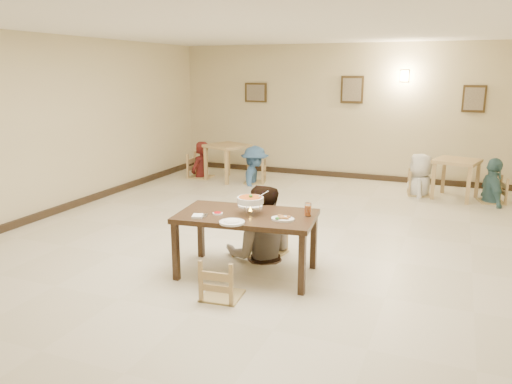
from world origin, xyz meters
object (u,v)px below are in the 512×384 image
at_px(curry_warmer, 250,200).
at_px(bg_diner_d, 496,158).
at_px(drink_glass, 308,210).
at_px(bg_diner_c, 422,154).
at_px(bg_diner_b, 255,146).
at_px(bg_chair_rr, 494,178).
at_px(main_table, 247,220).
at_px(bg_diner_a, 200,141).
at_px(chair_far, 265,217).
at_px(main_diner, 261,185).
at_px(bg_chair_ll, 200,155).
at_px(bg_chair_lr, 255,162).
at_px(chair_near, 222,259).
at_px(bg_table_right, 457,167).
at_px(bg_chair_rl, 420,172).
at_px(bg_table_left, 227,151).

relative_size(curry_warmer, bg_diner_d, 0.21).
bearing_deg(drink_glass, bg_diner_c, 78.99).
bearing_deg(bg_diner_b, drink_glass, -166.20).
distance_m(bg_chair_rr, bg_diner_c, 1.36).
height_order(main_table, drink_glass, drink_glass).
distance_m(curry_warmer, bg_diner_a, 5.76).
distance_m(chair_far, main_diner, 0.45).
xyz_separation_m(main_diner, bg_chair_ll, (-3.13, 4.16, -0.44)).
relative_size(main_table, bg_diner_c, 1.03).
bearing_deg(bg_chair_lr, chair_near, 6.16).
bearing_deg(bg_table_right, chair_far, -118.85).
bearing_deg(chair_near, bg_table_right, -117.77).
bearing_deg(curry_warmer, bg_diner_b, 111.59).
xyz_separation_m(bg_chair_rr, bg_diner_c, (-1.31, 0.09, 0.37)).
relative_size(drink_glass, bg_diner_a, 0.09).
bearing_deg(chair_far, bg_diner_a, 138.07).
xyz_separation_m(chair_far, bg_chair_rl, (1.66, 4.24, -0.06)).
bearing_deg(bg_chair_ll, bg_chair_lr, -95.19).
xyz_separation_m(bg_chair_ll, bg_diner_d, (6.12, 0.07, 0.31)).
bearing_deg(bg_diner_d, main_diner, 130.42).
relative_size(main_diner, bg_diner_b, 1.18).
bearing_deg(bg_chair_lr, bg_chair_rl, 80.82).
height_order(bg_chair_rr, bg_diner_b, bg_diner_b).
bearing_deg(bg_diner_c, main_table, -23.56).
distance_m(bg_chair_lr, bg_diner_a, 1.42).
xyz_separation_m(main_diner, curry_warmer, (0.11, -0.60, -0.04)).
height_order(bg_chair_lr, bg_chair_rl, bg_chair_lr).
height_order(bg_table_right, bg_chair_ll, bg_chair_ll).
xyz_separation_m(main_table, bg_diner_a, (-3.20, 4.79, 0.16)).
bearing_deg(bg_chair_rl, bg_diner_b, 84.83).
relative_size(bg_chair_rl, bg_diner_b, 0.57).
bearing_deg(curry_warmer, bg_chair_rr, 59.16).
xyz_separation_m(bg_diner_a, bg_diner_c, (4.82, 0.16, -0.01)).
bearing_deg(bg_diner_d, chair_far, 130.18).
bearing_deg(bg_diner_a, chair_far, 42.61).
distance_m(main_table, bg_chair_lr, 5.09).
distance_m(bg_diner_a, bg_diner_d, 6.12).
bearing_deg(main_table, bg_diner_b, 104.65).
bearing_deg(bg_diner_b, bg_chair_lr, -105.19).
height_order(drink_glass, bg_table_right, drink_glass).
bearing_deg(bg_diner_c, curry_warmer, -23.21).
xyz_separation_m(chair_near, bg_table_right, (2.27, 5.59, 0.19)).
height_order(bg_chair_rr, bg_diner_d, bg_diner_d).
distance_m(chair_far, bg_chair_rl, 4.55).
height_order(curry_warmer, drink_glass, curry_warmer).
relative_size(bg_chair_ll, bg_diner_d, 0.63).
distance_m(curry_warmer, bg_diner_b, 5.08).
bearing_deg(chair_far, drink_glass, -24.71).
bearing_deg(bg_chair_rl, bg_chair_rr, -102.20).
xyz_separation_m(chair_far, bg_table_left, (-2.47, 4.09, 0.15)).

